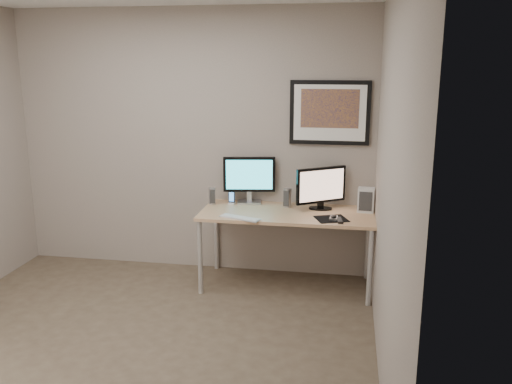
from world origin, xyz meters
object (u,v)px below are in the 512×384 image
at_px(framed_art, 330,113).
at_px(speaker_right, 288,198).
at_px(desk, 287,219).
at_px(monitor_tv, 321,187).
at_px(speaker_left, 212,196).
at_px(fan_unit, 366,200).
at_px(monitor_large, 249,178).
at_px(phone_dock, 232,197).
at_px(keyboard, 240,218).

relative_size(framed_art, speaker_right, 4.12).
xyz_separation_m(desk, monitor_tv, (0.30, 0.14, 0.28)).
bearing_deg(speaker_left, desk, -30.59).
height_order(framed_art, fan_unit, framed_art).
bearing_deg(monitor_tv, framed_art, 40.33).
relative_size(monitor_large, speaker_left, 3.06).
xyz_separation_m(desk, speaker_left, (-0.76, 0.16, 0.15)).
height_order(monitor_large, speaker_right, monitor_large).
relative_size(speaker_left, phone_dock, 1.25).
bearing_deg(speaker_left, fan_unit, -19.83).
bearing_deg(speaker_left, speaker_right, -17.38).
height_order(monitor_tv, speaker_right, monitor_tv).
distance_m(monitor_large, phone_dock, 0.26).
bearing_deg(desk, fan_unit, 10.18).
bearing_deg(framed_art, desk, -136.54).
height_order(desk, speaker_right, speaker_right).
relative_size(desk, keyboard, 4.16).
height_order(framed_art, speaker_left, framed_art).
height_order(desk, monitor_tv, monitor_tv).
relative_size(desk, monitor_tv, 3.62).
bearing_deg(speaker_right, monitor_large, -177.26).
bearing_deg(desk, phone_dock, 161.25).
relative_size(desk, phone_dock, 12.17).
bearing_deg(speaker_left, phone_dock, -9.01).
bearing_deg(phone_dock, desk, -13.80).
height_order(desk, fan_unit, fan_unit).
bearing_deg(monitor_large, speaker_left, -174.11).
height_order(monitor_large, fan_unit, monitor_large).
distance_m(speaker_left, fan_unit, 1.47).
distance_m(desk, keyboard, 0.49).
height_order(speaker_left, speaker_right, speaker_right).
height_order(framed_art, monitor_tv, framed_art).
xyz_separation_m(monitor_large, keyboard, (0.01, -0.54, -0.25)).
xyz_separation_m(monitor_large, speaker_right, (0.39, -0.08, -0.16)).
bearing_deg(monitor_tv, keyboard, 177.56).
distance_m(framed_art, monitor_tv, 0.70).
bearing_deg(monitor_tv, phone_dock, 142.57).
xyz_separation_m(monitor_large, phone_dock, (-0.16, -0.06, -0.19)).
height_order(monitor_large, speaker_left, monitor_large).
distance_m(speaker_right, keyboard, 0.60).
distance_m(monitor_tv, fan_unit, 0.43).
xyz_separation_m(desk, monitor_large, (-0.41, 0.26, 0.32)).
bearing_deg(keyboard, fan_unit, 40.99).
xyz_separation_m(speaker_right, keyboard, (-0.37, -0.46, -0.08)).
distance_m(desk, monitor_tv, 0.43).
relative_size(framed_art, speaker_left, 4.56).
distance_m(speaker_left, keyboard, 0.58).
bearing_deg(keyboard, phone_dock, 131.11).
height_order(framed_art, monitor_large, framed_art).
distance_m(desk, speaker_right, 0.24).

